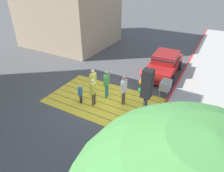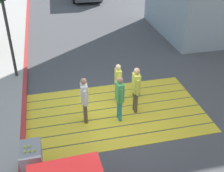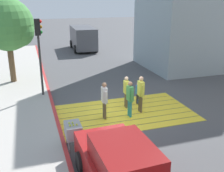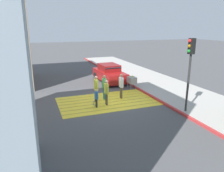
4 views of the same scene
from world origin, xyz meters
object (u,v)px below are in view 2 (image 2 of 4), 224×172
at_px(traffic_light_corner, 5,10).
at_px(pedestrian_adult_lead, 136,87).
at_px(tennis_ball_cart, 31,155).
at_px(pedestrian_child_with_racket, 135,82).
at_px(pedestrian_adult_side, 120,96).
at_px(pedestrian_teen_behind, 118,81).
at_px(pedestrian_adult_trailing, 84,97).

xyz_separation_m(traffic_light_corner, pedestrian_adult_lead, (4.31, -3.54, -2.00)).
xyz_separation_m(tennis_ball_cart, pedestrian_child_with_racket, (3.89, 3.10, -0.04)).
bearing_deg(pedestrian_adult_side, pedestrian_teen_behind, 78.26).
height_order(pedestrian_adult_trailing, pedestrian_adult_side, pedestrian_adult_trailing).
distance_m(pedestrian_adult_lead, pedestrian_teen_behind, 0.85).
distance_m(pedestrian_adult_lead, pedestrian_child_with_racket, 1.02).
bearing_deg(pedestrian_adult_lead, pedestrian_teen_behind, 123.52).
relative_size(tennis_ball_cart, pedestrian_adult_trailing, 0.59).
xyz_separation_m(pedestrian_adult_lead, pedestrian_teen_behind, (-0.47, 0.71, -0.09)).
bearing_deg(pedestrian_adult_trailing, pedestrian_adult_lead, 6.02).
height_order(pedestrian_adult_side, pedestrian_teen_behind, pedestrian_adult_side).
bearing_deg(traffic_light_corner, pedestrian_child_with_racket, -29.93).
relative_size(traffic_light_corner, pedestrian_teen_behind, 2.62).
xyz_separation_m(traffic_light_corner, pedestrian_adult_side, (3.62, -3.89, -2.04)).
bearing_deg(pedestrian_child_with_racket, pedestrian_adult_lead, -105.91).
bearing_deg(pedestrian_teen_behind, pedestrian_child_with_racket, 15.83).
distance_m(pedestrian_adult_lead, pedestrian_adult_side, 0.77).
bearing_deg(tennis_ball_cart, traffic_light_corner, 96.75).
relative_size(tennis_ball_cart, pedestrian_adult_side, 0.60).
xyz_separation_m(tennis_ball_cart, pedestrian_adult_trailing, (1.77, 2.00, 0.31)).
xyz_separation_m(pedestrian_adult_lead, pedestrian_adult_side, (-0.69, -0.35, -0.04)).
relative_size(tennis_ball_cart, pedestrian_teen_behind, 0.63).
bearing_deg(pedestrian_child_with_racket, traffic_light_corner, 150.07).
height_order(pedestrian_adult_lead, pedestrian_child_with_racket, pedestrian_adult_lead).
bearing_deg(pedestrian_child_with_racket, pedestrian_adult_side, -126.93).
xyz_separation_m(pedestrian_adult_trailing, pedestrian_child_with_racket, (2.12, 1.11, -0.35)).
height_order(pedestrian_teen_behind, pedestrian_child_with_racket, pedestrian_teen_behind).
relative_size(traffic_light_corner, tennis_ball_cart, 4.17).
distance_m(pedestrian_adult_trailing, pedestrian_adult_side, 1.18).
bearing_deg(pedestrian_teen_behind, pedestrian_adult_trailing, -147.04).
bearing_deg(traffic_light_corner, pedestrian_adult_lead, -39.42).
relative_size(tennis_ball_cart, pedestrian_child_with_racket, 0.86).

